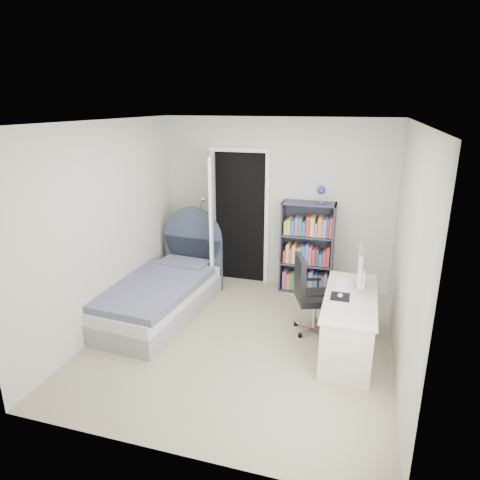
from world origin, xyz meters
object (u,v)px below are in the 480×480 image
(nightstand, at_px, (197,256))
(office_chair, at_px, (309,291))
(desk, at_px, (349,321))
(bed, at_px, (163,293))
(bookcase, at_px, (308,252))
(floor_lamp, at_px, (203,247))

(nightstand, xyz_separation_m, office_chair, (1.92, -1.16, 0.16))
(nightstand, relative_size, office_chair, 0.58)
(desk, bearing_deg, nightstand, 148.69)
(nightstand, distance_m, office_chair, 2.25)
(bed, height_order, desk, bed)
(office_chair, bearing_deg, desk, -31.62)
(bookcase, distance_m, office_chair, 1.21)
(floor_lamp, height_order, office_chair, floor_lamp)
(desk, relative_size, office_chair, 1.42)
(office_chair, bearing_deg, bookcase, 98.70)
(bookcase, relative_size, office_chair, 1.64)
(bed, relative_size, floor_lamp, 1.54)
(floor_lamp, distance_m, bookcase, 1.61)
(bookcase, bearing_deg, office_chair, -81.30)
(floor_lamp, bearing_deg, bookcase, 2.53)
(bookcase, bearing_deg, floor_lamp, -177.47)
(nightstand, height_order, floor_lamp, floor_lamp)
(floor_lamp, xyz_separation_m, bookcase, (1.60, 0.07, 0.06))
(bed, xyz_separation_m, office_chair, (1.92, 0.05, 0.25))
(office_chair, bearing_deg, nightstand, 148.77)
(floor_lamp, bearing_deg, desk, -31.98)
(bed, distance_m, office_chair, 1.93)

